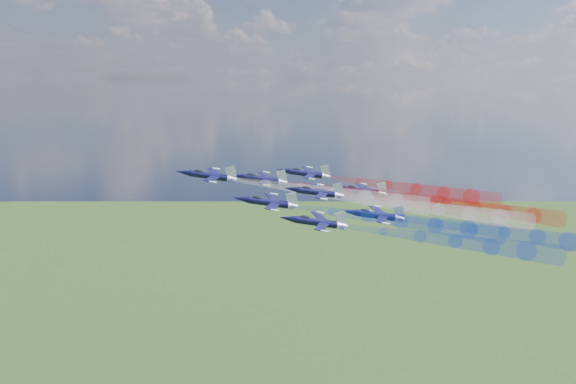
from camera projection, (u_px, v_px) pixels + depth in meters
jet_lead at (209, 176)px, 138.61m from camera, size 16.33×16.01×6.62m
trail_lead at (333, 193)px, 140.61m from camera, size 34.96×27.33×10.69m
jet_inner_left at (269, 203)px, 128.40m from camera, size 16.33×16.01×6.62m
trail_inner_left at (401, 221)px, 130.41m from camera, size 34.96×27.33×10.69m
jet_inner_right at (261, 179)px, 146.27m from camera, size 16.33×16.01×6.62m
trail_inner_right at (378, 196)px, 148.28m from camera, size 34.96×27.33×10.69m
jet_outer_left at (317, 222)px, 121.91m from camera, size 16.33×16.01×6.62m
trail_outer_left at (456, 241)px, 123.91m from camera, size 34.96×27.33×10.69m
jet_center_third at (317, 192)px, 139.44m from camera, size 16.33×16.01×6.62m
trail_center_third at (439, 209)px, 141.44m from camera, size 34.96×27.33×10.69m
jet_outer_right at (306, 174)px, 155.68m from camera, size 16.33×16.01×6.62m
trail_outer_right at (415, 189)px, 157.68m from camera, size 34.96×27.33×10.69m
jet_rear_left at (376, 215)px, 131.27m from camera, size 16.33×16.01×6.62m
trail_rear_left at (505, 233)px, 133.27m from camera, size 34.96×27.33×10.69m
jet_rear_right at (362, 191)px, 148.52m from camera, size 16.33×16.01×6.62m
trail_rear_right at (476, 207)px, 150.53m from camera, size 34.96×27.33×10.69m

